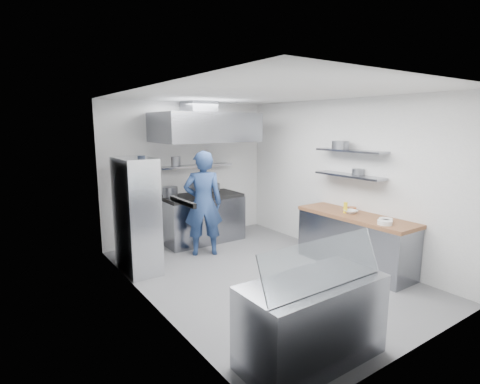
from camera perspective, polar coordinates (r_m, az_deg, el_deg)
floor at (r=6.10m, az=3.29°, el=-12.48°), size 5.00×5.00×0.00m
ceiling at (r=5.64m, az=3.59°, el=14.76°), size 5.00×5.00×0.00m
wall_back at (r=7.80m, az=-7.98°, el=3.13°), size 3.60×2.80×0.02m
wall_front at (r=4.09m, az=25.68°, el=-4.30°), size 3.60×2.80×0.02m
wall_left at (r=4.82m, az=-13.65°, el=-1.46°), size 2.80×5.00×0.02m
wall_right at (r=6.95m, az=15.20°, el=2.00°), size 2.80×5.00×0.02m
gas_range at (r=7.68m, az=-5.79°, el=-4.16°), size 1.60×0.80×0.90m
cooktop at (r=7.57m, az=-5.85°, el=-0.64°), size 1.57×0.78×0.06m
stock_pot_left at (r=7.41m, az=-10.60°, el=0.01°), size 0.29×0.29×0.20m
stock_pot_mid at (r=7.79m, az=-6.39°, el=0.77°), size 0.35×0.35×0.24m
stock_pot_right at (r=8.01m, az=-4.02°, el=0.78°), size 0.26×0.26×0.16m
over_range_shelf at (r=7.69m, az=-6.80°, el=3.96°), size 1.60×0.30×0.04m
shelf_pot_a at (r=7.72m, az=-9.94°, el=4.71°), size 0.23×0.23×0.18m
shelf_pot_b at (r=7.93m, az=-5.47°, el=5.11°), size 0.26×0.26×0.22m
extractor_hood at (r=7.28m, az=-5.38°, el=9.78°), size 1.90×1.15×0.55m
hood_duct at (r=7.49m, az=-6.29°, el=12.69°), size 0.55×0.55×0.24m
red_firebox at (r=7.27m, az=-16.60°, el=2.44°), size 0.22×0.10×0.26m
chef at (r=6.77m, az=-5.63°, el=-1.75°), size 0.82×0.71×1.90m
wire_rack at (r=6.20m, az=-15.48°, el=-3.45°), size 0.50×0.90×1.85m
rack_bin_a at (r=6.00m, az=-14.61°, el=-5.10°), size 0.16×0.20×0.18m
rack_bin_b at (r=6.11m, az=-15.59°, el=-0.07°), size 0.13×0.17×0.15m
rack_jar at (r=5.89m, az=-14.78°, el=4.51°), size 0.12×0.12×0.18m
knife_strip at (r=3.99m, az=-8.72°, el=-1.50°), size 0.04×0.55×0.05m
prep_counter_base at (r=6.55m, az=17.00°, el=-7.39°), size 0.62×2.00×0.84m
prep_counter_top at (r=6.43m, az=17.21°, el=-3.56°), size 0.65×2.04×0.06m
plate_stack_a at (r=5.94m, az=21.21°, el=-4.35°), size 0.21×0.21×0.06m
plate_stack_b at (r=6.07m, az=21.32°, el=-4.04°), size 0.20×0.20×0.06m
copper_pan at (r=6.71m, az=16.66°, el=-2.45°), size 0.16×0.16×0.06m
squeeze_bottle at (r=6.47m, az=15.77°, el=-2.31°), size 0.07×0.07×0.18m
mixing_bowl at (r=6.49m, az=16.50°, el=-2.88°), size 0.26×0.26×0.05m
wall_shelf_lower at (r=6.63m, az=16.33°, el=2.43°), size 0.30×1.30×0.04m
wall_shelf_upper at (r=6.58m, az=16.51°, el=6.05°), size 0.30×1.30×0.04m
shelf_pot_c at (r=6.60m, az=17.52°, el=2.95°), size 0.19×0.19×0.10m
shelf_pot_d at (r=6.64m, az=15.04°, el=6.93°), size 0.29×0.29×0.14m
display_case at (r=4.01m, az=10.88°, el=-18.72°), size 1.50×0.70×0.85m
display_glass at (r=3.67m, az=12.59°, el=-10.53°), size 1.47×0.19×0.42m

